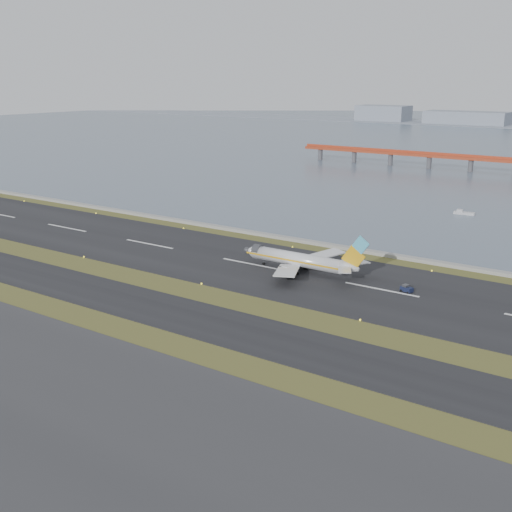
{
  "coord_description": "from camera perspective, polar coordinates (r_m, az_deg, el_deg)",
  "views": [
    {
      "loc": [
        101.02,
        -114.02,
        51.95
      ],
      "look_at": [
        7.11,
        22.0,
        5.46
      ],
      "focal_mm": 45.0,
      "sensor_mm": 36.0,
      "label": 1
    }
  ],
  "objects": [
    {
      "name": "workboat_near",
      "position": [
        262.75,
        17.96,
        3.67
      ],
      "size": [
        8.15,
        3.56,
        1.91
      ],
      "rotation": [
        0.0,
        0.0,
        0.14
      ],
      "color": "#B3B4B8",
      "rests_on": "ground"
    },
    {
      "name": "pushback_tug",
      "position": [
        163.99,
        13.23,
        -2.85
      ],
      "size": [
        3.4,
        2.56,
        1.93
      ],
      "rotation": [
        0.0,
        0.0,
        -0.32
      ],
      "color": "#131935",
      "rests_on": "ground"
    },
    {
      "name": "taxiway_strip",
      "position": [
        152.67,
        -9.52,
        -4.39
      ],
      "size": [
        1000.0,
        18.0,
        0.1
      ],
      "primitive_type": "cube",
      "color": "black",
      "rests_on": "ground"
    },
    {
      "name": "airliner",
      "position": [
        175.38,
        4.07,
        -0.38
      ],
      "size": [
        38.52,
        32.89,
        12.8
      ],
      "color": "silver",
      "rests_on": "ground"
    },
    {
      "name": "runway_strip",
      "position": [
        183.42,
        -0.41,
        -0.73
      ],
      "size": [
        1000.0,
        45.0,
        0.1
      ],
      "primitive_type": "cube",
      "color": "black",
      "rests_on": "ground"
    },
    {
      "name": "seawall",
      "position": [
        207.7,
        4.35,
        1.32
      ],
      "size": [
        1000.0,
        2.5,
        1.0
      ],
      "primitive_type": "cube",
      "color": "gray",
      "rests_on": "ground"
    },
    {
      "name": "ground",
      "position": [
        160.96,
        -6.56,
        -3.23
      ],
      "size": [
        1000.0,
        1000.0,
        0.0
      ],
      "primitive_type": "plane",
      "color": "#344016",
      "rests_on": "ground"
    }
  ]
}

